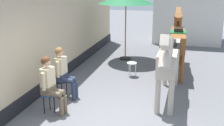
% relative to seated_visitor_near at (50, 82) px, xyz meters
% --- Properties ---
extents(ground_plane, '(40.00, 40.00, 0.00)m').
position_rel_seated_visitor_near_xyz_m(ground_plane, '(1.64, 2.78, -0.78)').
color(ground_plane, slate).
extents(pub_facade_wall, '(0.34, 14.00, 3.40)m').
position_rel_seated_visitor_near_xyz_m(pub_facade_wall, '(-0.91, 1.28, 0.76)').
color(pub_facade_wall, '#CCB793').
rests_on(pub_facade_wall, ground_plane).
extents(distant_cottage, '(3.40, 2.60, 3.50)m').
position_rel_seated_visitor_near_xyz_m(distant_cottage, '(3.04, 9.23, 1.02)').
color(distant_cottage, silver).
rests_on(distant_cottage, ground_plane).
extents(seated_visitor_near, '(0.61, 0.49, 1.39)m').
position_rel_seated_visitor_near_xyz_m(seated_visitor_near, '(0.00, 0.00, 0.00)').
color(seated_visitor_near, '#194C99').
rests_on(seated_visitor_near, ground_plane).
extents(seated_visitor_far, '(0.61, 0.49, 1.39)m').
position_rel_seated_visitor_near_xyz_m(seated_visitor_far, '(-0.08, 0.91, 0.00)').
color(seated_visitor_far, black).
rests_on(seated_visitor_far, ground_plane).
extents(saddled_horse_near, '(0.51, 3.00, 2.06)m').
position_rel_seated_visitor_near_xyz_m(saddled_horse_near, '(2.61, 1.43, 0.38)').
color(saddled_horse_near, '#B2A899').
rests_on(saddled_horse_near, ground_plane).
extents(saddled_horse_far, '(0.54, 3.00, 2.06)m').
position_rel_seated_visitor_near_xyz_m(saddled_horse_far, '(2.74, 3.92, 0.38)').
color(saddled_horse_far, brown).
rests_on(saddled_horse_far, ground_plane).
extents(spare_stool_white, '(0.32, 0.32, 0.46)m').
position_rel_seated_visitor_near_xyz_m(spare_stool_white, '(1.36, 3.09, -0.38)').
color(spare_stool_white, white).
rests_on(spare_stool_white, ground_plane).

